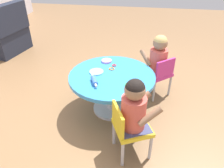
% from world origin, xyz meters
% --- Properties ---
extents(ground_plane, '(10.00, 10.00, 0.00)m').
position_xyz_m(ground_plane, '(0.00, 0.00, 0.00)').
color(ground_plane, olive).
extents(craft_table, '(0.94, 0.94, 0.47)m').
position_xyz_m(craft_table, '(0.00, 0.00, 0.36)').
color(craft_table, silver).
rests_on(craft_table, ground).
extents(child_chair_left, '(0.40, 0.40, 0.54)m').
position_xyz_m(child_chair_left, '(-0.60, -0.24, 0.31)').
color(child_chair_left, '#B7B7BC').
rests_on(child_chair_left, ground).
extents(seated_child_left, '(0.39, 0.43, 0.51)m').
position_xyz_m(seated_child_left, '(-0.58, -0.28, 0.53)').
color(seated_child_left, '#3F4772').
rests_on(seated_child_left, ground).
extents(child_chair_right, '(0.42, 0.42, 0.54)m').
position_xyz_m(child_chair_right, '(0.39, -0.52, 0.31)').
color(child_chair_right, '#B7B7BC').
rests_on(child_chair_right, ground).
extents(seated_child_right, '(0.44, 0.43, 0.51)m').
position_xyz_m(seated_child_right, '(0.42, -0.49, 0.53)').
color(seated_child_right, '#3F4772').
rests_on(seated_child_right, ground).
extents(armchair_dark, '(0.83, 0.85, 0.85)m').
position_xyz_m(armchair_dark, '(1.34, 2.15, 0.31)').
color(armchair_dark, '#232838').
rests_on(armchair_dark, ground).
extents(rolling_pin, '(0.22, 0.11, 0.05)m').
position_xyz_m(rolling_pin, '(-0.18, 0.15, 0.49)').
color(rolling_pin, '#3F72CC').
rests_on(rolling_pin, craft_table).
extents(craft_scissors, '(0.08, 0.14, 0.01)m').
position_xyz_m(craft_scissors, '(-0.18, -0.20, 0.47)').
color(craft_scissors, silver).
rests_on(craft_scissors, craft_table).
extents(playdough_blob_0, '(0.16, 0.16, 0.01)m').
position_xyz_m(playdough_blob_0, '(0.03, 0.18, 0.47)').
color(playdough_blob_0, '#8CCCF2').
rests_on(playdough_blob_0, craft_table).
extents(playdough_blob_1, '(0.12, 0.12, 0.02)m').
position_xyz_m(playdough_blob_1, '(0.30, 0.11, 0.48)').
color(playdough_blob_1, '#CC99E5').
rests_on(playdough_blob_1, craft_table).
extents(cookie_cutter_0, '(0.05, 0.05, 0.01)m').
position_xyz_m(cookie_cutter_0, '(0.21, 0.01, 0.47)').
color(cookie_cutter_0, red).
rests_on(cookie_cutter_0, craft_table).
extents(cookie_cutter_1, '(0.06, 0.06, 0.01)m').
position_xyz_m(cookie_cutter_1, '(0.13, 0.02, 0.47)').
color(cookie_cutter_1, orange).
rests_on(cookie_cutter_1, craft_table).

